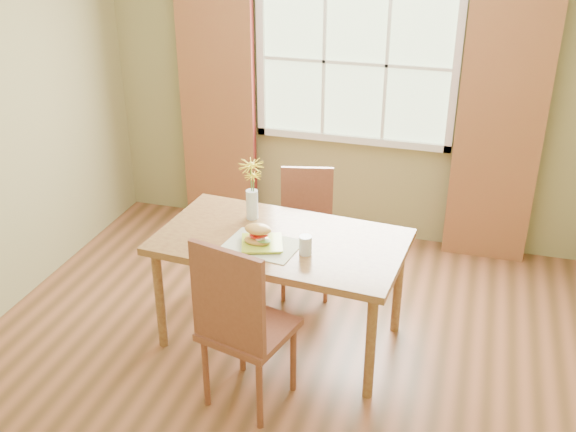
# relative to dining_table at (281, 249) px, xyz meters

# --- Properties ---
(room) EXTENTS (4.24, 3.84, 2.74)m
(room) POSITION_rel_dining_table_xyz_m (0.12, -0.22, 0.67)
(room) COLOR brown
(room) RESTS_ON ground
(window) EXTENTS (1.62, 0.06, 1.32)m
(window) POSITION_rel_dining_table_xyz_m (0.12, 1.65, 0.82)
(window) COLOR #A5BD8F
(window) RESTS_ON room
(curtain_left) EXTENTS (0.65, 0.08, 2.20)m
(curtain_left) POSITION_rel_dining_table_xyz_m (-1.03, 1.56, 0.42)
(curtain_left) COLOR maroon
(curtain_left) RESTS_ON room
(curtain_right) EXTENTS (0.65, 0.08, 2.20)m
(curtain_right) POSITION_rel_dining_table_xyz_m (1.27, 1.56, 0.42)
(curtain_right) COLOR maroon
(curtain_right) RESTS_ON room
(dining_table) EXTENTS (1.62, 1.00, 0.76)m
(dining_table) POSITION_rel_dining_table_xyz_m (0.00, 0.00, 0.00)
(dining_table) COLOR olive
(dining_table) RESTS_ON room
(chair_near) EXTENTS (0.56, 0.56, 1.10)m
(chair_near) POSITION_rel_dining_table_xyz_m (-0.02, -0.71, -0.08)
(chair_near) COLOR brown
(chair_near) RESTS_ON room
(chair_far) EXTENTS (0.46, 0.46, 0.92)m
(chair_far) POSITION_rel_dining_table_xyz_m (-0.02, 0.70, -0.17)
(chair_far) COLOR brown
(chair_far) RESTS_ON room
(placemat) EXTENTS (0.49, 0.39, 0.01)m
(placemat) POSITION_rel_dining_table_xyz_m (-0.08, -0.13, 0.08)
(placemat) COLOR beige
(placemat) RESTS_ON dining_table
(plate) EXTENTS (0.32, 0.32, 0.01)m
(plate) POSITION_rel_dining_table_xyz_m (-0.08, -0.13, 0.09)
(plate) COLOR #A5C230
(plate) RESTS_ON placemat
(croissant_sandwich) EXTENTS (0.18, 0.12, 0.13)m
(croissant_sandwich) POSITION_rel_dining_table_xyz_m (-0.10, -0.14, 0.16)
(croissant_sandwich) COLOR #E7AF4F
(croissant_sandwich) RESTS_ON plate
(water_glass) EXTENTS (0.08, 0.08, 0.12)m
(water_glass) POSITION_rel_dining_table_xyz_m (0.20, -0.15, 0.13)
(water_glass) COLOR silver
(water_glass) RESTS_ON dining_table
(flower_vase) EXTENTS (0.17, 0.17, 0.41)m
(flower_vase) POSITION_rel_dining_table_xyz_m (-0.26, 0.22, 0.32)
(flower_vase) COLOR silver
(flower_vase) RESTS_ON dining_table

